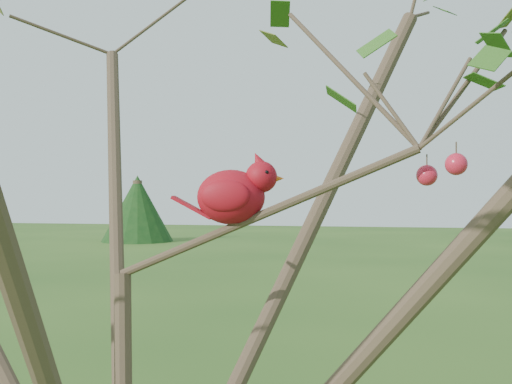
% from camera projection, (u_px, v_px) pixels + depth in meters
% --- Properties ---
extents(crabapple_tree, '(2.35, 2.05, 2.95)m').
position_uv_depth(crabapple_tree, '(132.00, 192.00, 1.20)').
color(crabapple_tree, '#443325').
rests_on(crabapple_tree, ground).
extents(cardinal, '(0.23, 0.12, 0.16)m').
position_uv_depth(cardinal, '(235.00, 194.00, 1.27)').
color(cardinal, '#A60E16').
rests_on(cardinal, ground).
extents(distant_trees, '(42.80, 10.13, 3.80)m').
position_uv_depth(distant_trees, '(405.00, 206.00, 25.84)').
color(distant_trees, '#443325').
rests_on(distant_trees, ground).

